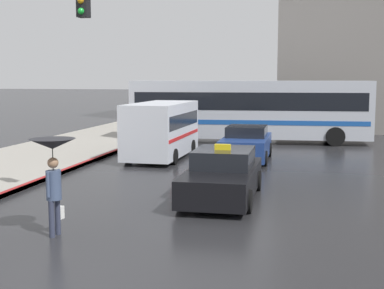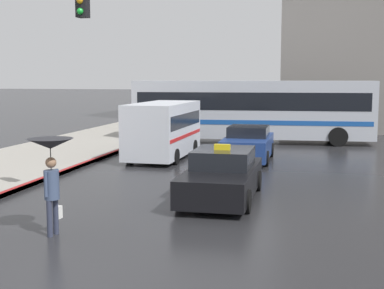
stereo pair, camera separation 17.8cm
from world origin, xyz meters
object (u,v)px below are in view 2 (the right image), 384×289
object	(u,v)px
taxi	(222,176)
sedan_red	(248,144)
city_bus	(252,108)
traffic_light	(18,49)
ambulance_van	(163,127)
pedestrian_with_umbrella	(51,160)

from	to	relation	value
taxi	sedan_red	xyz separation A→B (m)	(-0.13, 7.27, 0.02)
city_bus	traffic_light	world-z (taller)	traffic_light
sedan_red	traffic_light	size ratio (longest dim) A/B	0.70
ambulance_van	traffic_light	world-z (taller)	traffic_light
taxi	ambulance_van	xyz separation A→B (m)	(-3.71, 7.14, 0.66)
taxi	pedestrian_with_umbrella	world-z (taller)	pedestrian_with_umbrella
taxi	city_bus	size ratio (longest dim) A/B	0.36
taxi	pedestrian_with_umbrella	bearing A→B (deg)	54.99
city_bus	traffic_light	bearing A→B (deg)	-19.36
pedestrian_with_umbrella	traffic_light	bearing A→B (deg)	48.94
ambulance_van	city_bus	xyz separation A→B (m)	(3.01, 6.62, 0.50)
city_bus	pedestrian_with_umbrella	size ratio (longest dim) A/B	5.97
ambulance_van	pedestrian_with_umbrella	size ratio (longest dim) A/B	2.47
ambulance_van	traffic_light	xyz separation A→B (m)	(-1.42, -8.91, 2.82)
sedan_red	pedestrian_with_umbrella	world-z (taller)	pedestrian_with_umbrella
city_bus	pedestrian_with_umbrella	world-z (taller)	city_bus
pedestrian_with_umbrella	city_bus	bearing A→B (deg)	1.14
city_bus	pedestrian_with_umbrella	bearing A→B (deg)	-10.68
city_bus	ambulance_van	bearing A→B (deg)	-27.87
pedestrian_with_umbrella	traffic_light	size ratio (longest dim) A/B	0.35
traffic_light	pedestrian_with_umbrella	bearing A→B (deg)	-49.44
ambulance_van	pedestrian_with_umbrella	bearing A→B (deg)	94.74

